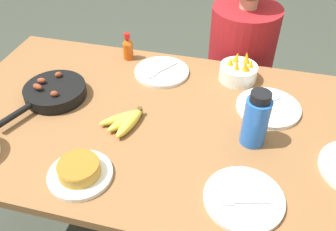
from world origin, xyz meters
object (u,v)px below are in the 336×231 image
Objects in this scene: person_figure at (236,85)px; water_bottle at (256,120)px; frittata_plate_center at (80,171)px; fruit_bowl_mango at (238,71)px; empty_plate_far_right at (162,72)px; skillet at (54,92)px; banana_bunch at (126,121)px; empty_plate_near_front at (268,107)px; hot_sauce_bottle at (128,48)px; empty_plate_far_left at (244,199)px.

water_bottle is at bearing -82.42° from person_figure.
frittata_plate_center is 1.29× the size of fruit_bowl_mango.
empty_plate_far_right is (0.10, 0.65, -0.02)m from frittata_plate_center.
skillet is 0.82m from water_bottle.
empty_plate_far_right is at bearing -130.77° from person_figure.
person_figure is at bearing 67.28° from frittata_plate_center.
person_figure is at bearing 63.78° from banana_bunch.
empty_plate_near_front is 0.23m from fruit_bowl_mango.
empty_plate_near_front is at bearing 41.03° from frittata_plate_center.
banana_bunch is 0.72× the size of empty_plate_near_front.
frittata_plate_center is 1.58× the size of hot_sauce_bottle.
skillet is at bearing -156.09° from fruit_bowl_mango.
banana_bunch is 0.37m from empty_plate_far_right.
banana_bunch is at bearing 77.67° from frittata_plate_center.
empty_plate_near_front is (0.52, 0.23, -0.01)m from banana_bunch.
skillet is 0.42m from hot_sauce_bottle.
banana_bunch reaches higher than empty_plate_far_left.
frittata_plate_center is (0.28, -0.36, -0.00)m from skillet.
banana_bunch is 0.28m from frittata_plate_center.
fruit_bowl_mango is 0.76× the size of water_bottle.
water_bottle is (0.81, -0.06, 0.07)m from skillet.
empty_plate_far_left is 0.65m from fruit_bowl_mango.
frittata_plate_center is at bearing -122.70° from fruit_bowl_mango.
hot_sauce_bottle is (0.20, 0.37, 0.03)m from skillet.
empty_plate_far_left is (0.52, 0.04, -0.02)m from frittata_plate_center.
person_figure is at bearing 97.58° from water_bottle.
person_figure is at bearing 49.23° from empty_plate_far_right.
empty_plate_far_right is at bearing 163.45° from empty_plate_near_front.
banana_bunch reaches higher than empty_plate_far_right.
skillet is at bearing 157.89° from empty_plate_far_left.
banana_bunch is at bearing -132.98° from fruit_bowl_mango.
empty_plate_near_front is at bearing 23.57° from banana_bunch.
water_bottle is 0.18× the size of person_figure.
person_figure is at bearing 95.29° from empty_plate_far_left.
person_figure reaches higher than fruit_bowl_mango.
skillet is 1.58× the size of empty_plate_far_left.
frittata_plate_center is 0.74m from hot_sauce_bottle.
banana_bunch is 0.48m from hot_sauce_bottle.
skillet is 2.38× the size of fruit_bowl_mango.
empty_plate_far_left is at bearing -48.69° from hot_sauce_bottle.
frittata_plate_center is at bearing 58.40° from skillet.
frittata_plate_center is 0.86× the size of empty_plate_far_right.
empty_plate_near_front is at bearing 119.79° from skillet.
person_figure is (0.37, 0.75, -0.29)m from banana_bunch.
fruit_bowl_mango is at bearing 134.45° from skillet.
frittata_plate_center is at bearing -98.80° from empty_plate_far_right.
empty_plate_near_front is at bearing -16.55° from empty_plate_far_right.
frittata_plate_center reaches higher than empty_plate_far_left.
frittata_plate_center is at bearing -112.72° from person_figure.
skillet is 0.33× the size of person_figure.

